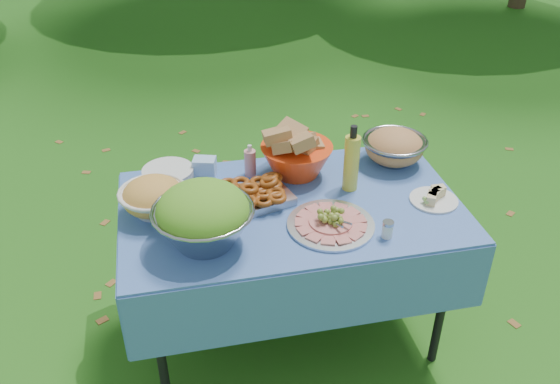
{
  "coord_description": "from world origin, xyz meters",
  "views": [
    {
      "loc": [
        -0.49,
        -2.06,
        2.2
      ],
      "look_at": [
        -0.05,
        0.0,
        0.83
      ],
      "focal_mm": 38.0,
      "sensor_mm": 36.0,
      "label": 1
    }
  ],
  "objects_px": {
    "picnic_table": "(291,272)",
    "pasta_bowl_steel": "(394,146)",
    "oil_bottle": "(352,158)",
    "plate_stack": "(168,175)",
    "charcuterie_platter": "(331,218)",
    "salad_bowl": "(203,216)",
    "bread_bowl": "(297,152)"
  },
  "relations": [
    {
      "from": "salad_bowl",
      "to": "charcuterie_platter",
      "type": "relative_size",
      "value": 1.09
    },
    {
      "from": "pasta_bowl_steel",
      "to": "charcuterie_platter",
      "type": "relative_size",
      "value": 0.85
    },
    {
      "from": "pasta_bowl_steel",
      "to": "oil_bottle",
      "type": "bearing_deg",
      "value": -145.89
    },
    {
      "from": "oil_bottle",
      "to": "plate_stack",
      "type": "bearing_deg",
      "value": 164.14
    },
    {
      "from": "plate_stack",
      "to": "bread_bowl",
      "type": "xyz_separation_m",
      "value": [
        0.59,
        -0.05,
        0.08
      ]
    },
    {
      "from": "plate_stack",
      "to": "bread_bowl",
      "type": "bearing_deg",
      "value": -4.85
    },
    {
      "from": "picnic_table",
      "to": "pasta_bowl_steel",
      "type": "bearing_deg",
      "value": 25.21
    },
    {
      "from": "bread_bowl",
      "to": "pasta_bowl_steel",
      "type": "xyz_separation_m",
      "value": [
        0.49,
        0.01,
        -0.03
      ]
    },
    {
      "from": "salad_bowl",
      "to": "oil_bottle",
      "type": "relative_size",
      "value": 1.27
    },
    {
      "from": "picnic_table",
      "to": "salad_bowl",
      "type": "relative_size",
      "value": 3.7
    },
    {
      "from": "picnic_table",
      "to": "oil_bottle",
      "type": "bearing_deg",
      "value": 15.06
    },
    {
      "from": "oil_bottle",
      "to": "bread_bowl",
      "type": "bearing_deg",
      "value": 139.42
    },
    {
      "from": "bread_bowl",
      "to": "pasta_bowl_steel",
      "type": "relative_size",
      "value": 1.09
    },
    {
      "from": "picnic_table",
      "to": "pasta_bowl_steel",
      "type": "distance_m",
      "value": 0.78
    },
    {
      "from": "plate_stack",
      "to": "pasta_bowl_steel",
      "type": "xyz_separation_m",
      "value": [
        1.08,
        -0.04,
        0.05
      ]
    },
    {
      "from": "salad_bowl",
      "to": "bread_bowl",
      "type": "bearing_deg",
      "value": 43.07
    },
    {
      "from": "charcuterie_platter",
      "to": "oil_bottle",
      "type": "height_order",
      "value": "oil_bottle"
    },
    {
      "from": "bread_bowl",
      "to": "pasta_bowl_steel",
      "type": "distance_m",
      "value": 0.49
    },
    {
      "from": "plate_stack",
      "to": "charcuterie_platter",
      "type": "bearing_deg",
      "value": -37.61
    },
    {
      "from": "salad_bowl",
      "to": "charcuterie_platter",
      "type": "bearing_deg",
      "value": 0.69
    },
    {
      "from": "picnic_table",
      "to": "charcuterie_platter",
      "type": "relative_size",
      "value": 4.04
    },
    {
      "from": "picnic_table",
      "to": "oil_bottle",
      "type": "height_order",
      "value": "oil_bottle"
    },
    {
      "from": "picnic_table",
      "to": "pasta_bowl_steel",
      "type": "xyz_separation_m",
      "value": [
        0.57,
        0.27,
        0.46
      ]
    },
    {
      "from": "pasta_bowl_steel",
      "to": "salad_bowl",
      "type": "bearing_deg",
      "value": -154.54
    },
    {
      "from": "charcuterie_platter",
      "to": "oil_bottle",
      "type": "relative_size",
      "value": 1.16
    },
    {
      "from": "plate_stack",
      "to": "charcuterie_platter",
      "type": "height_order",
      "value": "charcuterie_platter"
    },
    {
      "from": "charcuterie_platter",
      "to": "oil_bottle",
      "type": "bearing_deg",
      "value": 57.91
    },
    {
      "from": "salad_bowl",
      "to": "charcuterie_platter",
      "type": "xyz_separation_m",
      "value": [
        0.52,
        0.01,
        -0.09
      ]
    },
    {
      "from": "salad_bowl",
      "to": "oil_bottle",
      "type": "height_order",
      "value": "oil_bottle"
    },
    {
      "from": "picnic_table",
      "to": "plate_stack",
      "type": "xyz_separation_m",
      "value": [
        -0.51,
        0.3,
        0.41
      ]
    },
    {
      "from": "picnic_table",
      "to": "bread_bowl",
      "type": "relative_size",
      "value": 4.37
    },
    {
      "from": "plate_stack",
      "to": "charcuterie_platter",
      "type": "distance_m",
      "value": 0.8
    }
  ]
}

